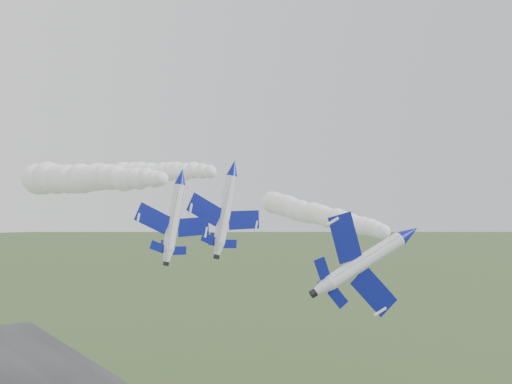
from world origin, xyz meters
TOP-DOWN VIEW (x-y plane):
  - jet_lead at (11.72, -1.77)m, footprint 7.80×13.71m
  - smoke_trail_jet_lead at (25.75, 30.94)m, footprint 27.76×60.25m
  - jet_pair_left at (-7.05, 15.41)m, footprint 9.19×11.24m
  - smoke_trail_jet_pair_left at (-8.20, 45.22)m, footprint 6.72×55.35m
  - jet_pair_right at (0.88, 16.65)m, footprint 10.15×12.51m
  - smoke_trail_jet_pair_right at (1.74, 54.94)m, footprint 5.81×70.72m

SIDE VIEW (x-z plane):
  - jet_lead at x=11.72m, z-range 30.20..40.47m
  - smoke_trail_jet_lead at x=25.75m, z-range 35.23..39.75m
  - jet_pair_left at x=-7.05m, z-range 40.12..43.27m
  - smoke_trail_jet_pair_left at x=-8.20m, z-range 39.99..45.60m
  - jet_pair_right at x=0.88m, z-range 41.28..44.92m
  - smoke_trail_jet_pair_right at x=1.74m, z-range 41.72..46.98m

